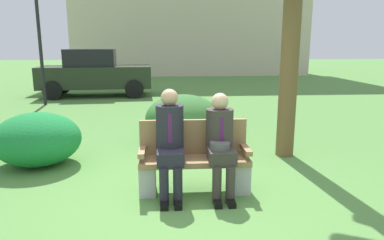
% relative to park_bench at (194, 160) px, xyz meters
% --- Properties ---
extents(ground_plane, '(80.00, 80.00, 0.00)m').
position_rel_park_bench_xyz_m(ground_plane, '(-0.18, -0.32, -0.40)').
color(ground_plane, '#52863F').
extents(park_bench, '(1.38, 0.44, 0.90)m').
position_rel_park_bench_xyz_m(park_bench, '(0.00, 0.00, 0.00)').
color(park_bench, '#99754C').
rests_on(park_bench, ground).
extents(seated_man_left, '(0.34, 0.72, 1.32)m').
position_rel_park_bench_xyz_m(seated_man_left, '(-0.30, -0.12, 0.34)').
color(seated_man_left, '#23232D').
rests_on(seated_man_left, ground).
extents(seated_man_right, '(0.34, 0.72, 1.26)m').
position_rel_park_bench_xyz_m(seated_man_right, '(0.31, -0.13, 0.31)').
color(seated_man_right, '#38332D').
rests_on(seated_man_right, ground).
extents(shrub_near_bench, '(1.32, 1.21, 0.82)m').
position_rel_park_bench_xyz_m(shrub_near_bench, '(-2.34, 1.15, 0.02)').
color(shrub_near_bench, '#1A7A36').
rests_on(shrub_near_bench, ground).
extents(shrub_mid_lawn, '(1.45, 1.33, 0.91)m').
position_rel_park_bench_xyz_m(shrub_mid_lawn, '(-0.02, 2.38, 0.06)').
color(shrub_mid_lawn, '#387032').
rests_on(shrub_mid_lawn, ground).
extents(parked_car_near, '(4.00, 1.93, 1.68)m').
position_rel_park_bench_xyz_m(parked_car_near, '(-2.88, 8.66, 0.44)').
color(parked_car_near, '#232D1E').
rests_on(parked_car_near, ground).
extents(street_lamp, '(0.24, 0.24, 3.85)m').
position_rel_park_bench_xyz_m(street_lamp, '(-4.10, 6.87, 1.94)').
color(street_lamp, black).
rests_on(street_lamp, ground).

